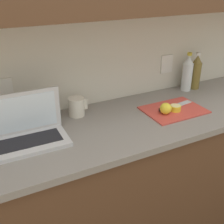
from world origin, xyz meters
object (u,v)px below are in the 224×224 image
Objects in this scene: lemon_whole_beside at (166,109)px; measuring_cup at (77,107)px; lemon_half_cut at (175,108)px; bottle_oil_tall at (187,73)px; cutting_board at (174,110)px; knife at (170,107)px; bottle_green_soda at (196,72)px; laptop at (27,130)px.

lemon_whole_beside is 0.60× the size of measuring_cup.
bottle_oil_tall is at bearing 40.58° from lemon_half_cut.
lemon_half_cut is (-0.00, -0.02, 0.02)m from cutting_board.
lemon_half_cut is 0.58× the size of measuring_cup.
measuring_cup is (-0.53, 0.20, 0.05)m from cutting_board.
measuring_cup is (-0.52, 0.18, 0.04)m from knife.
lemon_whole_beside is at bearing -162.21° from cutting_board.
lemon_whole_beside is at bearing -150.03° from bottle_green_soda.
bottle_oil_tall is 0.81m from measuring_cup.
bottle_green_soda is (0.36, 0.20, 0.10)m from knife.
measuring_cup reaches higher than lemon_whole_beside.
bottle_green_soda is at bearing 9.06° from laptop.
laptop is at bearing -154.08° from measuring_cup.
bottle_green_soda is 2.31× the size of measuring_cup.
cutting_board is 0.43m from bottle_green_soda.
laptop is 5.51× the size of lemon_whole_beside.
bottle_oil_tall is at bearing 9.62° from laptop.
knife is 1.02× the size of bottle_green_soda.
bottle_oil_tall is (0.28, 0.24, 0.09)m from lemon_half_cut.
laptop is at bearing 173.90° from lemon_whole_beside.
lemon_half_cut is at bearing -22.71° from measuring_cup.
knife is at bearing 95.22° from lemon_half_cut.
bottle_green_soda is (0.43, 0.25, 0.07)m from lemon_whole_beside.
bottle_oil_tall reaches higher than knife.
lemon_whole_beside is 0.44m from bottle_oil_tall.
laptop is 0.83m from cutting_board.
bottle_oil_tall is at bearing 34.92° from lemon_whole_beside.
measuring_cup is at bearing 159.10° from cutting_board.
lemon_whole_beside is (-0.08, -0.03, 0.04)m from cutting_board.
lemon_half_cut is at bearing -104.21° from cutting_board.
knife is 0.43m from bottle_green_soda.
cutting_board is 0.09m from lemon_whole_beside.
measuring_cup is at bearing -178.28° from bottle_oil_tall.
laptop is 1.41× the size of knife.
laptop is at bearing 169.95° from knife.
laptop is 1.20m from bottle_green_soda.
lemon_half_cut reaches higher than knife.
laptop is 0.75m from lemon_whole_beside.
lemon_half_cut is at bearing -92.69° from knife.
knife is at bearing 34.08° from lemon_whole_beside.
cutting_board is 5.50× the size of lemon_half_cut.
lemon_half_cut is 0.96× the size of lemon_whole_beside.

